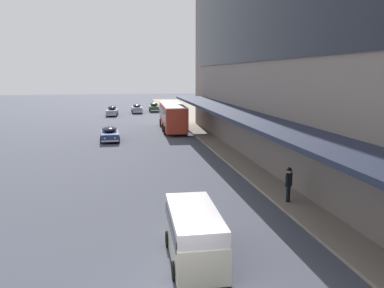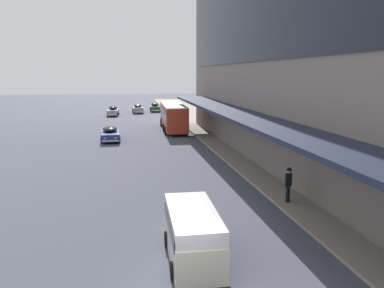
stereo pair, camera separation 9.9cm
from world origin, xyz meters
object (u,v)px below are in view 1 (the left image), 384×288
object	(u,v)px
sedan_far_back	(110,134)
vw_van	(194,231)
transit_bus_kerbside_front	(173,115)
sedan_second_near	(154,107)
sedan_lead_mid	(137,108)
sedan_trailing_mid	(112,111)
pedestrian_at_kerb	(289,183)

from	to	relation	value
sedan_far_back	vw_van	bearing A→B (deg)	-81.78
transit_bus_kerbside_front	sedan_second_near	bearing A→B (deg)	90.62
sedan_lead_mid	sedan_trailing_mid	xyz separation A→B (m)	(-4.22, -3.81, 0.01)
sedan_far_back	sedan_second_near	size ratio (longest dim) A/B	1.06
sedan_lead_mid	vw_van	bearing A→B (deg)	-90.14
transit_bus_kerbside_front	sedan_lead_mid	xyz separation A→B (m)	(-3.46, 21.68, -1.06)
sedan_lead_mid	sedan_trailing_mid	size ratio (longest dim) A/B	1.02
vw_van	sedan_trailing_mid	bearing A→B (deg)	94.64
pedestrian_at_kerb	sedan_far_back	bearing A→B (deg)	114.72
sedan_lead_mid	pedestrian_at_kerb	size ratio (longest dim) A/B	2.57
sedan_lead_mid	sedan_far_back	distance (m)	27.89
transit_bus_kerbside_front	pedestrian_at_kerb	size ratio (longest dim) A/B	5.96
transit_bus_kerbside_front	sedan_lead_mid	size ratio (longest dim) A/B	2.32
vw_van	pedestrian_at_kerb	distance (m)	7.84
transit_bus_kerbside_front	sedan_far_back	distance (m)	9.56
sedan_far_back	sedan_second_near	xyz separation A→B (m)	(7.17, 29.45, 0.07)
sedan_trailing_mid	pedestrian_at_kerb	xyz separation A→B (m)	(10.18, -45.35, 0.39)
transit_bus_kerbside_front	sedan_far_back	bearing A→B (deg)	-141.43
sedan_second_near	vw_van	xyz separation A→B (m)	(-3.34, -55.93, 0.29)
transit_bus_kerbside_front	sedan_trailing_mid	world-z (taller)	transit_bus_kerbside_front
sedan_lead_mid	sedan_far_back	xyz separation A→B (m)	(-3.96, -27.61, -0.05)
sedan_lead_mid	sedan_second_near	xyz separation A→B (m)	(3.21, 1.85, 0.02)
sedan_trailing_mid	pedestrian_at_kerb	distance (m)	46.48
transit_bus_kerbside_front	sedan_far_back	size ratio (longest dim) A/B	2.28
sedan_trailing_mid	pedestrian_at_kerb	size ratio (longest dim) A/B	2.53
sedan_trailing_mid	vw_van	xyz separation A→B (m)	(4.08, -50.28, 0.31)
sedan_lead_mid	sedan_trailing_mid	bearing A→B (deg)	-137.91
sedan_lead_mid	pedestrian_at_kerb	world-z (taller)	pedestrian_at_kerb
sedan_far_back	sedan_trailing_mid	world-z (taller)	sedan_trailing_mid
sedan_lead_mid	pedestrian_at_kerb	bearing A→B (deg)	-83.09
sedan_far_back	pedestrian_at_kerb	world-z (taller)	pedestrian_at_kerb
sedan_far_back	pedestrian_at_kerb	xyz separation A→B (m)	(9.92, -21.55, 0.45)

